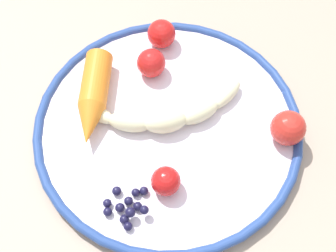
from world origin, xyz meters
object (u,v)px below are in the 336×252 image
object	(u,v)px
dining_table	(181,162)
banana	(164,115)
carrot_orange	(93,98)
blueberry_pile	(127,206)
tomato_mid	(151,63)
tomato_near	(161,34)
tomato_far	(288,128)
tomato_extra	(166,181)
plate	(168,127)

from	to	relation	value
dining_table	banana	size ratio (longest dim) A/B	6.18
carrot_orange	blueberry_pile	distance (m)	0.15
banana	blueberry_pile	world-z (taller)	banana
carrot_orange	tomato_mid	distance (m)	0.09
dining_table	tomato_near	world-z (taller)	tomato_near
tomato_far	tomato_extra	distance (m)	0.16
tomato_mid	tomato_far	xyz separation A→B (m)	(-0.10, 0.17, 0.00)
blueberry_pile	tomato_extra	distance (m)	0.05
plate	tomato_extra	xyz separation A→B (m)	(0.04, 0.07, 0.02)
plate	dining_table	bearing A→B (deg)	135.34
blueberry_pile	banana	bearing A→B (deg)	-139.37
plate	tomato_far	size ratio (longest dim) A/B	7.85
plate	tomato_mid	distance (m)	0.09
blueberry_pile	tomato_extra	size ratio (longest dim) A/B	1.68
tomato_mid	dining_table	bearing A→B (deg)	84.67
blueberry_pile	tomato_far	xyz separation A→B (m)	(-0.21, 0.01, 0.01)
banana	carrot_orange	size ratio (longest dim) A/B	1.61
plate	blueberry_pile	distance (m)	0.12
dining_table	tomato_near	size ratio (longest dim) A/B	32.92
plate	tomato_extra	world-z (taller)	tomato_extra
blueberry_pile	plate	bearing A→B (deg)	-143.12
tomato_extra	blueberry_pile	bearing A→B (deg)	1.04
plate	banana	world-z (taller)	banana
carrot_orange	plate	bearing A→B (deg)	132.15
tomato_near	tomato_far	distance (m)	0.21
dining_table	tomato_far	size ratio (longest dim) A/B	29.64
banana	tomato_extra	world-z (taller)	tomato_extra
blueberry_pile	tomato_near	xyz separation A→B (m)	(-0.15, -0.19, 0.01)
plate	tomato_extra	size ratio (longest dim) A/B	9.78
tomato_near	tomato_extra	distance (m)	0.22
plate	banana	distance (m)	0.02
banana	tomato_far	xyz separation A→B (m)	(-0.12, 0.10, 0.01)
tomato_near	tomato_mid	size ratio (longest dim) A/B	1.02
blueberry_pile	tomato_mid	world-z (taller)	tomato_mid
carrot_orange	tomato_extra	xyz separation A→B (m)	(-0.02, 0.14, -0.00)
carrot_orange	tomato_far	world-z (taller)	tomato_far
plate	blueberry_pile	xyz separation A→B (m)	(0.10, 0.07, 0.01)
banana	tomato_near	bearing A→B (deg)	-118.09
carrot_orange	tomato_near	bearing A→B (deg)	-159.62
dining_table	tomato_far	bearing A→B (deg)	145.57
carrot_orange	tomato_extra	size ratio (longest dim) A/B	3.70
tomato_near	tomato_mid	xyz separation A→B (m)	(0.04, 0.04, -0.00)
tomato_near	tomato_extra	world-z (taller)	tomato_near
plate	tomato_mid	xyz separation A→B (m)	(-0.02, -0.08, 0.02)
blueberry_pile	dining_table	bearing A→B (deg)	-152.07
dining_table	banana	bearing A→B (deg)	-60.35
plate	tomato_far	bearing A→B (deg)	144.22
banana	tomato_extra	size ratio (longest dim) A/B	5.97
dining_table	tomato_extra	distance (m)	0.14
tomato_far	plate	bearing A→B (deg)	-35.78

